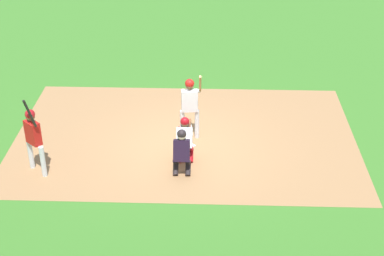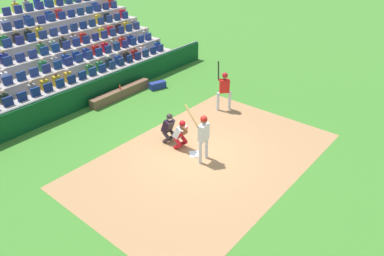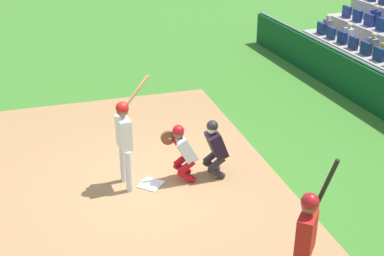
# 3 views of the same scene
# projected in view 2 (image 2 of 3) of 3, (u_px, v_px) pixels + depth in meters

# --- Properties ---
(ground_plane) EXTENTS (160.00, 160.00, 0.00)m
(ground_plane) POSITION_uv_depth(u_px,v_px,m) (195.00, 154.00, 13.77)
(ground_plane) COLOR #3C7828
(infield_dirt_patch) EXTENTS (9.96, 6.66, 0.01)m
(infield_dirt_patch) POSITION_uv_depth(u_px,v_px,m) (206.00, 159.00, 13.50)
(infield_dirt_patch) COLOR #A7784D
(infield_dirt_patch) RESTS_ON ground_plane
(home_plate_marker) EXTENTS (0.62, 0.62, 0.02)m
(home_plate_marker) POSITION_uv_depth(u_px,v_px,m) (195.00, 154.00, 13.76)
(home_plate_marker) COLOR white
(home_plate_marker) RESTS_ON infield_dirt_patch
(batter_at_plate) EXTENTS (0.60, 0.76, 2.23)m
(batter_at_plate) POSITION_uv_depth(u_px,v_px,m) (203.00, 133.00, 12.85)
(batter_at_plate) COLOR silver
(batter_at_plate) RESTS_ON ground_plane
(catcher_crouching) EXTENTS (0.48, 0.71, 1.27)m
(catcher_crouching) POSITION_uv_depth(u_px,v_px,m) (181.00, 133.00, 13.78)
(catcher_crouching) COLOR #B41018
(catcher_crouching) RESTS_ON ground_plane
(home_plate_umpire) EXTENTS (0.47, 0.47, 1.30)m
(home_plate_umpire) POSITION_uv_depth(u_px,v_px,m) (169.00, 127.00, 14.19)
(home_plate_umpire) COLOR #282022
(home_plate_umpire) RESTS_ON ground_plane
(dugout_wall) EXTENTS (17.59, 0.24, 1.19)m
(dugout_wall) POSITION_uv_depth(u_px,v_px,m) (83.00, 96.00, 17.05)
(dugout_wall) COLOR #0A411B
(dugout_wall) RESTS_ON ground_plane
(dugout_bench) EXTENTS (3.61, 0.40, 0.44)m
(dugout_bench) POSITION_uv_depth(u_px,v_px,m) (121.00, 93.00, 18.16)
(dugout_bench) COLOR brown
(dugout_bench) RESTS_ON ground_plane
(water_bottle_on_bench) EXTENTS (0.07, 0.07, 0.24)m
(water_bottle_on_bench) POSITION_uv_depth(u_px,v_px,m) (120.00, 87.00, 17.95)
(water_bottle_on_bench) COLOR #DD4723
(water_bottle_on_bench) RESTS_ON dugout_bench
(equipment_duffel_bag) EXTENTS (0.95, 0.62, 0.35)m
(equipment_duffel_bag) POSITION_uv_depth(u_px,v_px,m) (157.00, 85.00, 19.14)
(equipment_duffel_bag) COLOR navy
(equipment_duffel_bag) RESTS_ON ground_plane
(on_deck_batter) EXTENTS (0.59, 0.69, 2.29)m
(on_deck_batter) POSITION_uv_depth(u_px,v_px,m) (224.00, 87.00, 16.50)
(on_deck_batter) COLOR silver
(on_deck_batter) RESTS_ON ground_plane
(bleacher_stand) EXTENTS (16.13, 6.07, 3.94)m
(bleacher_stand) POSITION_uv_depth(u_px,v_px,m) (20.00, 60.00, 19.55)
(bleacher_stand) COLOR #A39690
(bleacher_stand) RESTS_ON ground_plane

